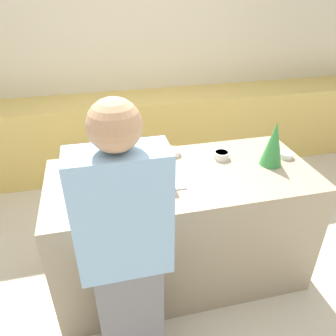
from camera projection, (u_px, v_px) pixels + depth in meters
The scene contains 12 objects.
ground_plane at pixel (180, 270), 2.69m from camera, with size 12.00×12.00×0.00m, color beige.
wall_back at pixel (134, 54), 3.81m from camera, with size 8.00×0.05×2.60m.
back_cabinet_block at pixel (142, 132), 3.97m from camera, with size 6.00×0.60×0.88m.
kitchen_island at pixel (181, 227), 2.45m from camera, with size 1.82×0.83×0.93m.
baking_tray at pixel (154, 181), 2.14m from camera, with size 0.36×0.28×0.01m.
gingerbread_house at pixel (154, 167), 2.08m from camera, with size 0.20×0.16×0.26m.
decorative_tree at pixel (274, 144), 2.25m from camera, with size 0.16×0.16×0.32m.
candy_bowl_near_tray_left at pixel (221, 155), 2.39m from camera, with size 0.11×0.11×0.05m.
candy_bowl_center_rear at pixel (173, 152), 2.44m from camera, with size 0.12×0.12×0.04m.
candy_bowl_near_tray_right at pixel (70, 176), 2.14m from camera, with size 0.13×0.13×0.05m.
candy_bowl_far_left at pixel (286, 155), 2.40m from camera, with size 0.10×0.10×0.04m.
person at pixel (126, 256), 1.64m from camera, with size 0.45×0.56×1.70m.
Camera 1 is at (-0.53, -1.81, 2.09)m, focal length 35.00 mm.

